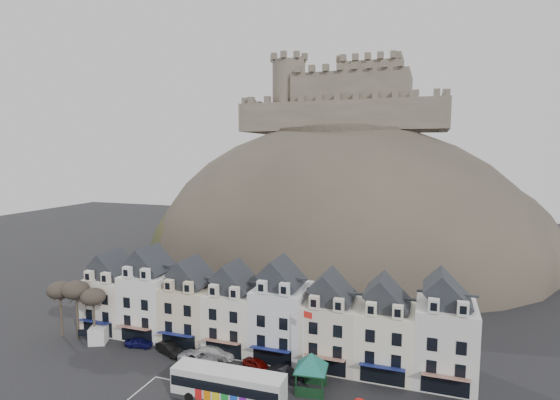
# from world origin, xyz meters

# --- Properties ---
(townhouse_terrace) EXTENTS (54.40, 9.35, 11.80)m
(townhouse_terrace) POSITION_xyz_m (0.15, 15.97, 5.30)
(townhouse_terrace) COLOR white
(townhouse_terrace) RESTS_ON ground
(castle_hill) EXTENTS (100.00, 76.00, 68.00)m
(castle_hill) POSITION_xyz_m (1.25, 68.95, 0.11)
(castle_hill) COLOR #3B342D
(castle_hill) RESTS_ON ground
(castle) EXTENTS (50.20, 22.20, 22.00)m
(castle) POSITION_xyz_m (0.51, 75.93, 40.19)
(castle) COLOR brown
(castle) RESTS_ON ground
(tree_left_far) EXTENTS (3.61, 3.61, 8.24)m
(tree_left_far) POSITION_xyz_m (-29.00, 10.50, 6.90)
(tree_left_far) COLOR #382B23
(tree_left_far) RESTS_ON ground
(tree_left_mid) EXTENTS (3.78, 3.78, 8.64)m
(tree_left_mid) POSITION_xyz_m (-26.00, 10.50, 7.24)
(tree_left_mid) COLOR #382B23
(tree_left_mid) RESTS_ON ground
(tree_left_near) EXTENTS (3.43, 3.43, 7.84)m
(tree_left_near) POSITION_xyz_m (-23.00, 10.50, 6.55)
(tree_left_near) COLOR #382B23
(tree_left_near) RESTS_ON ground
(bus) EXTENTS (12.66, 3.20, 3.56)m
(bus) POSITION_xyz_m (1.57, 3.21, 1.97)
(bus) COLOR #262628
(bus) RESTS_ON ground
(bus_shelter) EXTENTS (7.14, 7.14, 4.56)m
(bus_shelter) POSITION_xyz_m (9.51, 8.16, 3.54)
(bus_shelter) COLOR black
(bus_shelter) RESTS_ON ground
(flagpole) EXTENTS (1.24, 0.46, 8.91)m
(flagpole) POSITION_xyz_m (8.10, 9.97, 5.09)
(flagpole) COLOR silver
(flagpole) RESTS_ON ground
(white_van) EXTENTS (4.19, 5.60, 2.34)m
(white_van) POSITION_xyz_m (-22.82, 11.62, 1.17)
(white_van) COLOR silver
(white_van) RESTS_ON ground
(car_navy) EXTENTS (4.03, 2.12, 1.31)m
(car_navy) POSITION_xyz_m (-16.00, 11.15, 0.65)
(car_navy) COLOR #0E0E47
(car_navy) RESTS_ON ground
(car_black) EXTENTS (4.84, 3.32, 1.51)m
(car_black) POSITION_xyz_m (-10.80, 10.76, 0.76)
(car_black) COLOR black
(car_black) RESTS_ON ground
(car_silver) EXTENTS (5.72, 3.57, 1.50)m
(car_silver) POSITION_xyz_m (-5.75, 9.50, 0.75)
(car_silver) COLOR #B7B9C0
(car_silver) RESTS_ON ground
(car_white) EXTENTS (5.29, 2.28, 1.52)m
(car_white) POSITION_xyz_m (-4.40, 12.00, 0.76)
(car_white) COLOR white
(car_white) RESTS_ON ground
(car_maroon) EXTENTS (4.63, 3.33, 1.46)m
(car_maroon) POSITION_xyz_m (2.12, 10.41, 0.73)
(car_maroon) COLOR #560704
(car_maroon) RESTS_ON ground
(car_charcoal) EXTENTS (4.84, 2.60, 1.52)m
(car_charcoal) POSITION_xyz_m (6.00, 9.50, 0.76)
(car_charcoal) COLOR black
(car_charcoal) RESTS_ON ground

